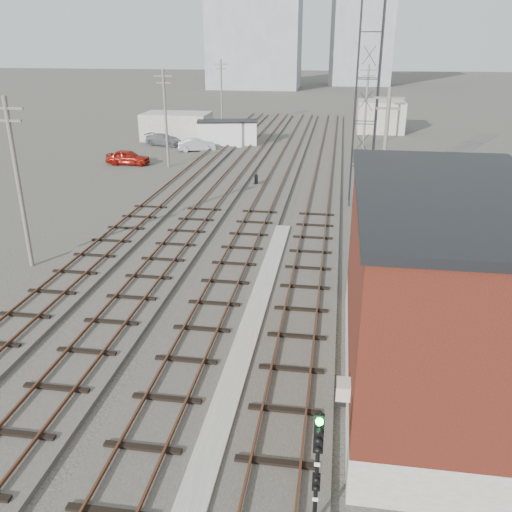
% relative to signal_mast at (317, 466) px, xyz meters
% --- Properties ---
extents(ground, '(320.00, 320.00, 0.00)m').
position_rel_signal_mast_xyz_m(ground, '(-3.70, 54.96, -2.08)').
color(ground, '#282621').
rests_on(ground, ground).
extents(track_right, '(3.20, 90.00, 0.39)m').
position_rel_signal_mast_xyz_m(track_right, '(-1.20, 33.96, -1.97)').
color(track_right, '#332D28').
rests_on(track_right, ground).
extents(track_mid_right, '(3.20, 90.00, 0.39)m').
position_rel_signal_mast_xyz_m(track_mid_right, '(-5.20, 33.96, -1.97)').
color(track_mid_right, '#332D28').
rests_on(track_mid_right, ground).
extents(track_mid_left, '(3.20, 90.00, 0.39)m').
position_rel_signal_mast_xyz_m(track_mid_left, '(-9.20, 33.96, -1.97)').
color(track_mid_left, '#332D28').
rests_on(track_mid_left, ground).
extents(track_left, '(3.20, 90.00, 0.39)m').
position_rel_signal_mast_xyz_m(track_left, '(-13.20, 33.96, -1.97)').
color(track_left, '#332D28').
rests_on(track_left, ground).
extents(platform_curb, '(0.90, 28.00, 0.26)m').
position_rel_signal_mast_xyz_m(platform_curb, '(-3.20, 8.96, -1.95)').
color(platform_curb, gray).
rests_on(platform_curb, ground).
extents(brick_building, '(6.54, 12.20, 7.22)m').
position_rel_signal_mast_xyz_m(brick_building, '(3.80, 6.96, 1.55)').
color(brick_building, gray).
rests_on(brick_building, ground).
extents(lattice_tower, '(1.60, 1.60, 15.00)m').
position_rel_signal_mast_xyz_m(lattice_tower, '(1.80, 29.96, 5.42)').
color(lattice_tower, black).
rests_on(lattice_tower, ground).
extents(utility_pole_left_a, '(1.80, 0.24, 9.00)m').
position_rel_signal_mast_xyz_m(utility_pole_left_a, '(-16.20, 14.96, 2.72)').
color(utility_pole_left_a, '#595147').
rests_on(utility_pole_left_a, ground).
extents(utility_pole_left_b, '(1.80, 0.24, 9.00)m').
position_rel_signal_mast_xyz_m(utility_pole_left_b, '(-16.20, 39.96, 2.72)').
color(utility_pole_left_b, '#595147').
rests_on(utility_pole_left_b, ground).
extents(utility_pole_left_c, '(1.80, 0.24, 9.00)m').
position_rel_signal_mast_xyz_m(utility_pole_left_c, '(-16.20, 64.96, 2.72)').
color(utility_pole_left_c, '#595147').
rests_on(utility_pole_left_c, ground).
extents(utility_pole_right_a, '(1.80, 0.24, 9.00)m').
position_rel_signal_mast_xyz_m(utility_pole_right_a, '(2.80, 22.96, 2.72)').
color(utility_pole_right_a, '#595147').
rests_on(utility_pole_right_a, ground).
extents(utility_pole_right_b, '(1.80, 0.24, 9.00)m').
position_rel_signal_mast_xyz_m(utility_pole_right_b, '(2.80, 52.96, 2.72)').
color(utility_pole_right_b, '#595147').
rests_on(utility_pole_right_b, ground).
extents(apartment_left, '(22.00, 14.00, 30.00)m').
position_rel_signal_mast_xyz_m(apartment_left, '(-21.70, 129.96, 12.92)').
color(apartment_left, gray).
rests_on(apartment_left, ground).
extents(apartment_right, '(16.00, 12.00, 26.00)m').
position_rel_signal_mast_xyz_m(apartment_right, '(4.30, 144.96, 10.92)').
color(apartment_right, gray).
rests_on(apartment_right, ground).
extents(shed_left, '(8.00, 5.00, 3.20)m').
position_rel_signal_mast_xyz_m(shed_left, '(-19.70, 54.96, -0.48)').
color(shed_left, gray).
rests_on(shed_left, ground).
extents(shed_right, '(6.00, 6.00, 4.00)m').
position_rel_signal_mast_xyz_m(shed_right, '(5.30, 64.96, -0.08)').
color(shed_right, gray).
rests_on(shed_right, ground).
extents(signal_mast, '(0.40, 0.40, 3.64)m').
position_rel_signal_mast_xyz_m(signal_mast, '(0.00, 0.00, 0.00)').
color(signal_mast, gray).
rests_on(signal_mast, ground).
extents(switch_stand, '(0.34, 0.34, 1.17)m').
position_rel_signal_mast_xyz_m(switch_stand, '(-6.65, 33.88, -1.53)').
color(switch_stand, black).
rests_on(switch_stand, ground).
extents(site_trailer, '(7.32, 4.36, 2.88)m').
position_rel_signal_mast_xyz_m(site_trailer, '(-12.77, 51.77, -0.63)').
color(site_trailer, silver).
rests_on(site_trailer, ground).
extents(car_red, '(4.28, 1.75, 1.45)m').
position_rel_signal_mast_xyz_m(car_red, '(-20.39, 40.27, -1.35)').
color(car_red, maroon).
rests_on(car_red, ground).
extents(car_silver, '(4.37, 2.52, 1.36)m').
position_rel_signal_mast_xyz_m(car_silver, '(-15.45, 48.08, -1.40)').
color(car_silver, '#9C9DA3').
rests_on(car_silver, ground).
extents(car_grey, '(4.85, 3.16, 1.31)m').
position_rel_signal_mast_xyz_m(car_grey, '(-20.12, 50.83, -1.43)').
color(car_grey, slate).
rests_on(car_grey, ground).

